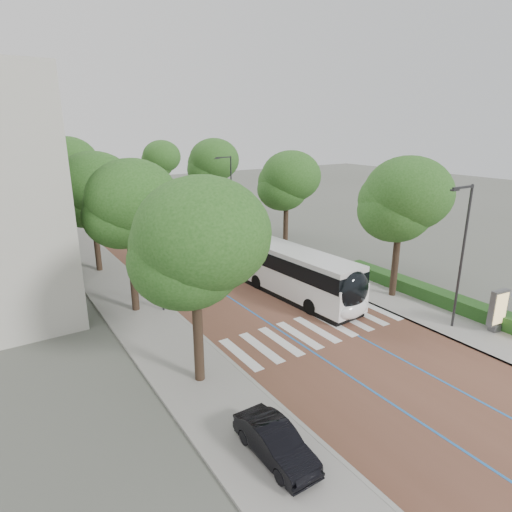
% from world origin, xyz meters
% --- Properties ---
extents(ground, '(160.00, 160.00, 0.00)m').
position_xyz_m(ground, '(0.00, 0.00, 0.00)').
color(ground, '#51544C').
rests_on(ground, ground).
extents(road, '(11.00, 140.00, 0.02)m').
position_xyz_m(road, '(0.00, 40.00, 0.01)').
color(road, brown).
rests_on(road, ground).
extents(sidewalk_left, '(4.00, 140.00, 0.12)m').
position_xyz_m(sidewalk_left, '(-7.50, 40.00, 0.06)').
color(sidewalk_left, gray).
rests_on(sidewalk_left, ground).
extents(sidewalk_right, '(4.00, 140.00, 0.12)m').
position_xyz_m(sidewalk_right, '(7.50, 40.00, 0.06)').
color(sidewalk_right, gray).
rests_on(sidewalk_right, ground).
extents(kerb_left, '(0.20, 140.00, 0.14)m').
position_xyz_m(kerb_left, '(-5.60, 40.00, 0.06)').
color(kerb_left, gray).
rests_on(kerb_left, ground).
extents(kerb_right, '(0.20, 140.00, 0.14)m').
position_xyz_m(kerb_right, '(5.60, 40.00, 0.06)').
color(kerb_right, gray).
rests_on(kerb_right, ground).
extents(zebra_crossing, '(10.55, 3.60, 0.01)m').
position_xyz_m(zebra_crossing, '(0.20, 1.00, 0.03)').
color(zebra_crossing, silver).
rests_on(zebra_crossing, ground).
extents(lane_line_left, '(0.12, 126.00, 0.01)m').
position_xyz_m(lane_line_left, '(-1.60, 40.00, 0.02)').
color(lane_line_left, '#2262AB').
rests_on(lane_line_left, road).
extents(lane_line_right, '(0.12, 126.00, 0.01)m').
position_xyz_m(lane_line_right, '(1.60, 40.00, 0.02)').
color(lane_line_right, '#2262AB').
rests_on(lane_line_right, road).
extents(hedge, '(1.20, 14.00, 0.80)m').
position_xyz_m(hedge, '(9.10, 0.00, 0.52)').
color(hedge, '#214919').
rests_on(hedge, sidewalk_right).
extents(streetlight_near, '(1.82, 0.20, 8.00)m').
position_xyz_m(streetlight_near, '(6.62, -3.00, 4.82)').
color(streetlight_near, '#2C2C2F').
rests_on(streetlight_near, sidewalk_right).
extents(streetlight_far, '(1.82, 0.20, 8.00)m').
position_xyz_m(streetlight_far, '(6.62, 22.00, 4.82)').
color(streetlight_far, '#2C2C2F').
rests_on(streetlight_far, sidewalk_right).
extents(lamp_post_left, '(0.14, 0.14, 8.00)m').
position_xyz_m(lamp_post_left, '(-6.10, 8.00, 4.12)').
color(lamp_post_left, '#2C2C2F').
rests_on(lamp_post_left, sidewalk_left).
extents(trees_left, '(5.86, 60.68, 9.49)m').
position_xyz_m(trees_left, '(-7.50, 25.50, 6.47)').
color(trees_left, black).
rests_on(trees_left, ground).
extents(trees_right, '(5.52, 47.42, 9.10)m').
position_xyz_m(trees_right, '(7.70, 21.95, 6.37)').
color(trees_right, black).
rests_on(trees_right, ground).
extents(lead_bus, '(3.71, 18.52, 3.20)m').
position_xyz_m(lead_bus, '(1.98, 8.97, 1.63)').
color(lead_bus, black).
rests_on(lead_bus, ground).
extents(bus_queued_0, '(2.90, 12.47, 3.20)m').
position_xyz_m(bus_queued_0, '(2.23, 24.49, 1.62)').
color(bus_queued_0, white).
rests_on(bus_queued_0, ground).
extents(bus_queued_1, '(2.58, 12.41, 3.20)m').
position_xyz_m(bus_queued_1, '(2.51, 37.38, 1.62)').
color(bus_queued_1, white).
rests_on(bus_queued_1, ground).
extents(ad_panel, '(1.18, 0.50, 2.40)m').
position_xyz_m(ad_panel, '(8.22, -4.63, 1.38)').
color(ad_panel, '#59595B').
rests_on(ad_panel, sidewalk_right).
extents(parked_car, '(1.30, 3.64, 1.19)m').
position_xyz_m(parked_car, '(-7.41, -5.70, 0.72)').
color(parked_car, black).
rests_on(parked_car, sidewalk_left).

